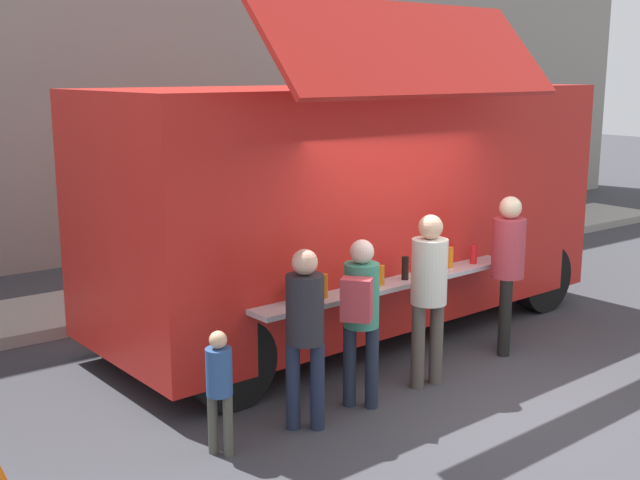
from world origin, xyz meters
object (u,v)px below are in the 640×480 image
Objects in this scene: trash_bin at (454,223)px; customer_rear_waiting at (305,323)px; child_near_queue at (219,382)px; customer_extra_browsing at (508,260)px; customer_front_ordering at (429,285)px; customer_mid_with_backpack at (361,307)px; food_truck_main at (354,200)px.

customer_rear_waiting is (-6.33, -4.23, 0.48)m from trash_bin.
customer_rear_waiting is 1.53× the size of child_near_queue.
customer_extra_browsing is at bearing -46.51° from customer_rear_waiting.
customer_front_ordering is 1.08× the size of customer_mid_with_backpack.
trash_bin is 5.23m from customer_extra_browsing.
customer_rear_waiting is (-2.12, -1.91, -0.63)m from food_truck_main.
customer_extra_browsing is at bearing -34.93° from customer_mid_with_backpack.
customer_front_ordering reaches higher than customer_mid_with_backpack.
child_near_queue is (-2.98, -1.88, -0.97)m from food_truck_main.
food_truck_main is 3.90× the size of customer_rear_waiting.
customer_front_ordering reaches higher than trash_bin.
food_truck_main reaches higher than child_near_queue.
child_near_queue is (-2.43, -0.04, -0.41)m from customer_front_ordering.
customer_mid_with_backpack is at bearing 98.06° from customer_front_ordering.
trash_bin is 0.57× the size of customer_extra_browsing.
food_truck_main is at bearing -9.88° from customer_front_ordering.
customer_rear_waiting reaches higher than child_near_queue.
food_truck_main is 2.00m from customer_front_ordering.
customer_extra_browsing reaches higher than child_near_queue.
customer_mid_with_backpack is (-5.65, -4.18, 0.49)m from trash_bin.
customer_mid_with_backpack is 1.51× the size of child_near_queue.
customer_mid_with_backpack is 1.57m from child_near_queue.
customer_front_ordering is at bearing -109.18° from food_truck_main.
customer_rear_waiting is at bearing 144.49° from customer_mid_with_backpack.
child_near_queue is at bearing -150.30° from food_truck_main.
customer_mid_with_backpack is at bearing 55.95° from customer_extra_browsing.
food_truck_main is 3.58× the size of customer_extra_browsing.
customer_rear_waiting reaches higher than customer_mid_with_backpack.
trash_bin is 0.58× the size of customer_front_ordering.
trash_bin is 6.34m from customer_front_ordering.
customer_rear_waiting is at bearing -146.26° from trash_bin.
food_truck_main is 3.65m from child_near_queue.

